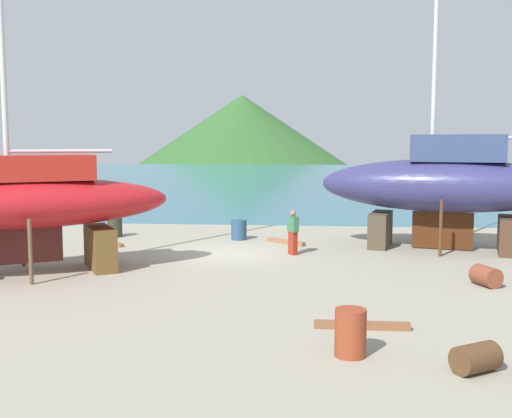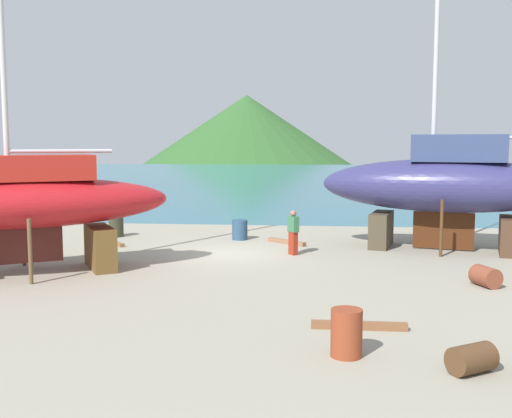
% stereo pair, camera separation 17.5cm
% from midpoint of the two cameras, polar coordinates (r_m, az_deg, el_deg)
% --- Properties ---
extents(ground_plane, '(51.91, 51.91, 0.00)m').
position_cam_midpoint_polar(ground_plane, '(18.01, -5.26, -7.02)').
color(ground_plane, gray).
extents(sea_water, '(135.39, 84.98, 0.01)m').
position_cam_midpoint_polar(sea_water, '(72.90, 2.71, 2.96)').
color(sea_water, '#286C82').
rests_on(sea_water, ground).
extents(headland_hill, '(112.89, 112.89, 37.23)m').
position_cam_midpoint_polar(headland_hill, '(189.74, -1.31, 4.96)').
color(headland_hill, '#2F5C29').
rests_on(headland_hill, ground).
extents(sailboat_mid_port, '(9.80, 4.87, 16.61)m').
position_cam_midpoint_polar(sailboat_mid_port, '(24.39, 16.99, 2.22)').
color(sailboat_mid_port, '#473C2B').
rests_on(sailboat_mid_port, ground).
extents(sailboat_large_starboard, '(9.22, 6.91, 13.98)m').
position_cam_midpoint_polar(sailboat_large_starboard, '(20.29, -20.86, 0.48)').
color(sailboat_large_starboard, brown).
rests_on(sailboat_large_starboard, ground).
extents(worker, '(0.45, 0.50, 1.65)m').
position_cam_midpoint_polar(worker, '(22.53, 3.24, -2.12)').
color(worker, maroon).
rests_on(worker, ground).
extents(barrel_tipped_center, '(0.85, 0.97, 0.59)m').
position_cam_midpoint_polar(barrel_tipped_center, '(18.86, 20.37, -5.88)').
color(barrel_tipped_center, brown).
rests_on(barrel_tipped_center, ground).
extents(barrel_rust_far, '(0.72, 0.72, 0.90)m').
position_cam_midpoint_polar(barrel_rust_far, '(27.53, -13.19, -1.60)').
color(barrel_rust_far, '#303120').
rests_on(barrel_rust_far, ground).
extents(barrel_ochre, '(0.93, 0.93, 0.84)m').
position_cam_midpoint_polar(barrel_ochre, '(26.03, -1.80, -1.95)').
color(barrel_ochre, navy).
rests_on(barrel_ochre, ground).
extents(barrel_rust_mid, '(0.70, 0.70, 0.93)m').
position_cam_midpoint_polar(barrel_rust_mid, '(12.16, 8.38, -11.32)').
color(barrel_rust_mid, brown).
rests_on(barrel_rust_mid, ground).
extents(barrel_rust_near, '(0.98, 0.89, 0.53)m').
position_cam_midpoint_polar(barrel_rust_near, '(11.94, 19.38, -12.97)').
color(barrel_rust_near, '#51351F').
rests_on(barrel_rust_near, ground).
extents(timber_plank_near, '(2.11, 0.18, 0.17)m').
position_cam_midpoint_polar(timber_plank_near, '(13.97, 9.46, -10.64)').
color(timber_plank_near, brown).
rests_on(timber_plank_near, ground).
extents(timber_long_aft, '(1.61, 1.38, 0.17)m').
position_cam_midpoint_polar(timber_long_aft, '(25.01, 2.61, -3.07)').
color(timber_long_aft, '#8B6044').
rests_on(timber_long_aft, ground).
extents(timber_long_fore, '(1.27, 1.39, 0.14)m').
position_cam_midpoint_polar(timber_long_fore, '(25.51, -13.37, -3.09)').
color(timber_long_fore, brown).
rests_on(timber_long_fore, ground).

